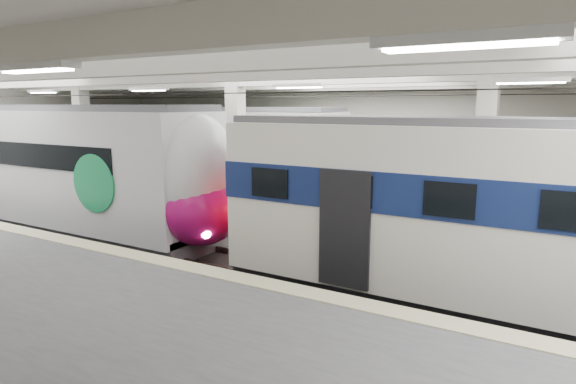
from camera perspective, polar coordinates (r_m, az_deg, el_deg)
The scene contains 4 objects.
station_hall at distance 11.11m, azimuth -8.06°, elevation 4.23°, with size 36.00×24.00×5.75m.
modern_emu at distance 17.55m, azimuth -22.99°, elevation 2.17°, with size 13.63×2.82×4.41m.
older_rer at distance 10.70m, azimuth 24.95°, elevation -2.65°, with size 12.45×2.75×4.15m.
far_train at distance 21.26m, azimuth -11.09°, elevation 4.24°, with size 13.46×2.88×4.31m.
Camera 1 is at (6.82, -10.44, 4.40)m, focal length 30.00 mm.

